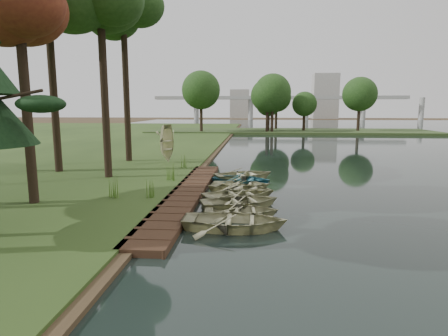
# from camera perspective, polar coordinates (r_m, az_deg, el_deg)

# --- Properties ---
(ground) EXTENTS (300.00, 300.00, 0.00)m
(ground) POSITION_cam_1_polar(r_m,az_deg,el_deg) (18.90, -0.84, -4.48)
(ground) COLOR #3D2F1D
(boardwalk) EXTENTS (1.60, 16.00, 0.30)m
(boardwalk) POSITION_cam_1_polar(r_m,az_deg,el_deg) (19.09, -5.63, -3.93)
(boardwalk) COLOR #352114
(boardwalk) RESTS_ON ground
(peninsula) EXTENTS (50.00, 14.00, 0.45)m
(peninsula) POSITION_cam_1_polar(r_m,az_deg,el_deg) (68.69, 9.98, 5.52)
(peninsula) COLOR #2F421D
(peninsula) RESTS_ON ground
(far_trees) EXTENTS (45.60, 5.60, 8.80)m
(far_trees) POSITION_cam_1_polar(r_m,az_deg,el_deg) (68.37, 7.30, 10.76)
(far_trees) COLOR black
(far_trees) RESTS_ON peninsula
(bridge) EXTENTS (95.90, 4.00, 8.60)m
(bridge) POSITION_cam_1_polar(r_m,az_deg,el_deg) (138.70, 9.26, 10.16)
(bridge) COLOR #A5A5A0
(bridge) RESTS_ON ground
(building_a) EXTENTS (10.00, 8.00, 18.00)m
(building_a) POSITION_cam_1_polar(r_m,az_deg,el_deg) (160.84, 15.12, 10.50)
(building_a) COLOR #A5A5A0
(building_a) RESTS_ON ground
(building_b) EXTENTS (8.00, 8.00, 12.00)m
(building_b) POSITION_cam_1_polar(r_m,az_deg,el_deg) (163.43, 2.42, 9.73)
(building_b) COLOR #A5A5A0
(building_b) RESTS_ON ground
(rowboat_0) EXTENTS (3.87, 2.78, 0.80)m
(rowboat_0) POSITION_cam_1_polar(r_m,az_deg,el_deg) (13.81, 1.65, -7.73)
(rowboat_0) COLOR #B8B785
(rowboat_0) RESTS_ON water
(rowboat_1) EXTENTS (3.19, 2.37, 0.64)m
(rowboat_1) POSITION_cam_1_polar(r_m,az_deg,el_deg) (15.39, 2.66, -6.27)
(rowboat_1) COLOR #B8B785
(rowboat_1) RESTS_ON water
(rowboat_2) EXTENTS (4.20, 3.59, 0.74)m
(rowboat_2) POSITION_cam_1_polar(r_m,az_deg,el_deg) (16.68, 2.57, -4.87)
(rowboat_2) COLOR #B8B785
(rowboat_2) RESTS_ON water
(rowboat_3) EXTENTS (4.25, 3.76, 0.73)m
(rowboat_3) POSITION_cam_1_polar(r_m,az_deg,el_deg) (18.04, 2.25, -3.80)
(rowboat_3) COLOR #B8B785
(rowboat_3) RESTS_ON water
(rowboat_4) EXTENTS (4.21, 3.66, 0.73)m
(rowboat_4) POSITION_cam_1_polar(r_m,az_deg,el_deg) (19.35, 2.71, -2.91)
(rowboat_4) COLOR #B8B785
(rowboat_4) RESTS_ON water
(rowboat_5) EXTENTS (3.22, 2.36, 0.65)m
(rowboat_5) POSITION_cam_1_polar(r_m,az_deg,el_deg) (20.53, 2.55, -2.32)
(rowboat_5) COLOR #B8B785
(rowboat_5) RESTS_ON water
(rowboat_6) EXTENTS (3.87, 3.15, 0.70)m
(rowboat_6) POSITION_cam_1_polar(r_m,az_deg,el_deg) (21.82, 2.68, -1.56)
(rowboat_6) COLOR #296673
(rowboat_6) RESTS_ON water
(rowboat_7) EXTENTS (4.53, 4.01, 0.78)m
(rowboat_7) POSITION_cam_1_polar(r_m,az_deg,el_deg) (23.16, 3.10, -0.84)
(rowboat_7) COLOR #B8B785
(rowboat_7) RESTS_ON water
(stored_rowboat) EXTENTS (3.52, 3.16, 0.60)m
(stored_rowboat) POSITION_cam_1_polar(r_m,az_deg,el_deg) (29.09, -8.58, 1.45)
(stored_rowboat) COLOR #B8B785
(stored_rowboat) RESTS_ON bank
(tree_2) EXTENTS (3.91, 3.91, 10.28)m
(tree_2) POSITION_cam_1_polar(r_m,az_deg,el_deg) (18.75, -28.94, 21.44)
(tree_2) COLOR black
(tree_2) RESTS_ON bank
(tree_4) EXTENTS (4.70, 4.70, 12.19)m
(tree_4) POSITION_cam_1_polar(r_m,az_deg,el_deg) (24.19, -18.38, 22.89)
(tree_4) COLOR black
(tree_4) RESTS_ON bank
(tree_6) EXTENTS (5.00, 5.00, 13.77)m
(tree_6) POSITION_cam_1_polar(r_m,az_deg,el_deg) (31.29, -15.15, 22.45)
(tree_6) COLOR black
(tree_6) RESTS_ON bank
(reeds_0) EXTENTS (0.60, 0.60, 1.03)m
(reeds_0) POSITION_cam_1_polar(r_m,az_deg,el_deg) (18.26, -16.43, -2.74)
(reeds_0) COLOR #3F661E
(reeds_0) RESTS_ON bank
(reeds_1) EXTENTS (0.60, 0.60, 0.86)m
(reeds_1) POSITION_cam_1_polar(r_m,az_deg,el_deg) (17.81, -10.99, -3.09)
(reeds_1) COLOR #3F661E
(reeds_1) RESTS_ON bank
(reeds_2) EXTENTS (0.60, 0.60, 0.98)m
(reeds_2) POSITION_cam_1_polar(r_m,az_deg,el_deg) (21.85, -8.13, -0.59)
(reeds_2) COLOR #3F661E
(reeds_2) RESTS_ON bank
(reeds_3) EXTENTS (0.60, 0.60, 0.94)m
(reeds_3) POSITION_cam_1_polar(r_m,az_deg,el_deg) (26.31, -5.97, 1.07)
(reeds_3) COLOR #3F661E
(reeds_3) RESTS_ON bank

